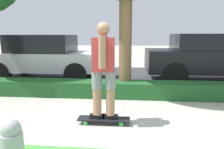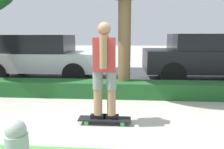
{
  "view_description": "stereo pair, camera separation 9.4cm",
  "coord_description": "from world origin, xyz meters",
  "px_view_note": "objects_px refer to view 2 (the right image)",
  "views": [
    {
      "loc": [
        0.35,
        -3.7,
        1.51
      ],
      "look_at": [
        -0.05,
        0.6,
        0.74
      ],
      "focal_mm": 35.0,
      "sensor_mm": 36.0,
      "label": 1
    },
    {
      "loc": [
        0.26,
        -3.71,
        1.51
      ],
      "look_at": [
        -0.05,
        0.6,
        0.74
      ],
      "focal_mm": 35.0,
      "sensor_mm": 36.0,
      "label": 2
    }
  ],
  "objects_px": {
    "skateboard": "(105,119)",
    "skater_person": "(104,69)",
    "parked_car_middle": "(207,57)",
    "parked_car_front": "(43,57)"
  },
  "relations": [
    {
      "from": "skateboard",
      "to": "skater_person",
      "type": "xyz_separation_m",
      "value": [
        0.0,
        0.0,
        0.89
      ]
    },
    {
      "from": "skater_person",
      "to": "skateboard",
      "type": "bearing_deg",
      "value": -153.43
    },
    {
      "from": "parked_car_front",
      "to": "parked_car_middle",
      "type": "relative_size",
      "value": 0.97
    },
    {
      "from": "skateboard",
      "to": "parked_car_front",
      "type": "xyz_separation_m",
      "value": [
        -2.51,
        3.73,
        0.72
      ]
    },
    {
      "from": "skateboard",
      "to": "parked_car_front",
      "type": "relative_size",
      "value": 0.23
    },
    {
      "from": "skater_person",
      "to": "parked_car_front",
      "type": "height_order",
      "value": "skater_person"
    },
    {
      "from": "skateboard",
      "to": "parked_car_middle",
      "type": "distance_m",
      "value": 4.81
    },
    {
      "from": "skateboard",
      "to": "parked_car_middle",
      "type": "height_order",
      "value": "parked_car_middle"
    },
    {
      "from": "skateboard",
      "to": "parked_car_middle",
      "type": "bearing_deg",
      "value": 51.45
    },
    {
      "from": "skateboard",
      "to": "skater_person",
      "type": "relative_size",
      "value": 0.56
    }
  ]
}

